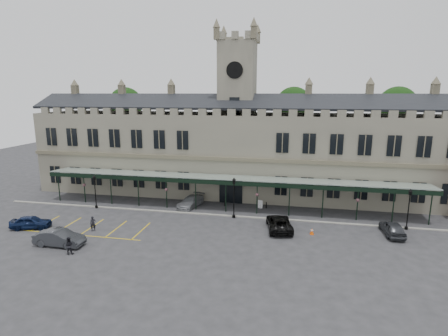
% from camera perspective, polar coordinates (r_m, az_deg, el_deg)
% --- Properties ---
extents(ground, '(140.00, 140.00, 0.00)m').
position_cam_1_polar(ground, '(38.83, -1.74, -10.55)').
color(ground, '#2C2C2F').
extents(station_building, '(60.00, 10.36, 17.30)m').
position_cam_1_polar(station_building, '(52.14, 2.11, 2.76)').
color(station_building, '#6E6B5C').
rests_on(station_building, ground).
extents(clock_tower, '(5.60, 5.60, 24.80)m').
position_cam_1_polar(clock_tower, '(51.55, 2.19, 10.08)').
color(clock_tower, '#6E6B5C').
rests_on(clock_tower, ground).
extents(canopy, '(50.00, 4.10, 4.30)m').
position_cam_1_polar(canopy, '(44.92, 0.36, -4.10)').
color(canopy, '#8C9E93').
rests_on(canopy, ground).
extents(kerb, '(60.00, 0.40, 0.12)m').
position_cam_1_polar(kerb, '(43.82, -0.13, -7.75)').
color(kerb, gray).
rests_on(kerb, ground).
extents(parking_markings, '(16.00, 6.00, 0.01)m').
position_cam_1_polar(parking_markings, '(42.75, -21.10, -9.22)').
color(parking_markings, gold).
rests_on(parking_markings, ground).
extents(tree_behind_left, '(6.00, 6.00, 16.00)m').
position_cam_1_polar(tree_behind_left, '(67.05, -15.73, 9.88)').
color(tree_behind_left, '#332314').
rests_on(tree_behind_left, ground).
extents(tree_behind_mid, '(6.00, 6.00, 16.00)m').
position_cam_1_polar(tree_behind_mid, '(59.93, 11.26, 9.87)').
color(tree_behind_mid, '#332314').
rests_on(tree_behind_mid, ground).
extents(tree_behind_right, '(6.00, 6.00, 16.00)m').
position_cam_1_polar(tree_behind_right, '(62.01, 26.39, 8.92)').
color(tree_behind_right, '#332314').
rests_on(tree_behind_right, ground).
extents(lamp_post_left, '(0.43, 0.43, 4.53)m').
position_cam_1_polar(lamp_post_left, '(48.97, -20.32, -3.15)').
color(lamp_post_left, black).
rests_on(lamp_post_left, ground).
extents(lamp_post_mid, '(0.48, 0.48, 5.09)m').
position_cam_1_polar(lamp_post_mid, '(42.30, 1.63, -4.28)').
color(lamp_post_mid, black).
rests_on(lamp_post_mid, ground).
extents(lamp_post_right, '(0.45, 0.45, 4.74)m').
position_cam_1_polar(lamp_post_right, '(43.83, 27.95, -5.44)').
color(lamp_post_right, black).
rests_on(lamp_post_right, ground).
extents(traffic_cone, '(0.45, 0.45, 0.71)m').
position_cam_1_polar(traffic_cone, '(39.50, 14.15, -9.98)').
color(traffic_cone, '#FF5608').
rests_on(traffic_cone, ground).
extents(sign_board, '(0.62, 0.23, 1.09)m').
position_cam_1_polar(sign_board, '(46.75, 5.94, -5.91)').
color(sign_board, black).
rests_on(sign_board, ground).
extents(bollard_left, '(0.17, 0.17, 0.94)m').
position_cam_1_polar(bollard_left, '(47.40, 0.14, -5.67)').
color(bollard_left, black).
rests_on(bollard_left, ground).
extents(bollard_right, '(0.15, 0.15, 0.84)m').
position_cam_1_polar(bollard_right, '(46.80, 6.91, -6.06)').
color(bollard_right, black).
rests_on(bollard_right, ground).
extents(car_left_a, '(4.62, 2.88, 1.47)m').
position_cam_1_polar(car_left_a, '(45.37, -29.01, -7.74)').
color(car_left_a, '#0D193A').
rests_on(car_left_a, ground).
extents(car_left_b, '(5.01, 1.75, 1.65)m').
position_cam_1_polar(car_left_b, '(39.17, -25.29, -10.26)').
color(car_left_b, '#313438').
rests_on(car_left_b, ground).
extents(car_taxi, '(3.12, 5.25, 1.43)m').
position_cam_1_polar(car_taxi, '(47.25, -5.46, -5.47)').
color(car_taxi, '#93959A').
rests_on(car_taxi, ground).
extents(car_van, '(3.43, 5.84, 1.52)m').
position_cam_1_polar(car_van, '(39.95, 9.00, -8.85)').
color(car_van, black).
rests_on(car_van, ground).
extents(car_right_a, '(2.07, 4.59, 1.53)m').
position_cam_1_polar(car_right_a, '(42.13, 25.78, -8.83)').
color(car_right_a, '#313438').
rests_on(car_right_a, ground).
extents(person_a, '(0.73, 0.66, 1.68)m').
position_cam_1_polar(person_a, '(41.65, -20.61, -8.51)').
color(person_a, black).
rests_on(person_a, ground).
extents(person_b, '(0.98, 0.85, 1.71)m').
position_cam_1_polar(person_b, '(36.87, -24.01, -11.49)').
color(person_b, black).
rests_on(person_b, ground).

